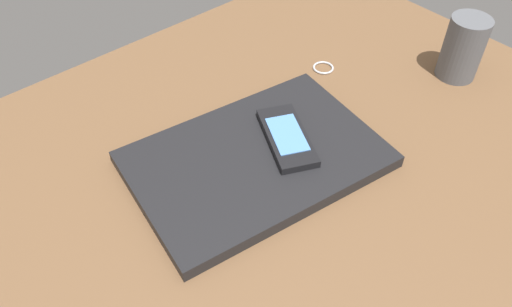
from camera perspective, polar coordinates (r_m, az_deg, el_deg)
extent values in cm
cube|color=brown|center=(63.07, -3.72, -7.75)|extent=(120.00, 80.00, 3.00)
cube|color=black|center=(66.62, 0.00, -0.66)|extent=(35.21, 26.21, 1.82)
cube|color=black|center=(67.63, 3.53, 1.84)|extent=(9.83, 12.98, 1.09)
cube|color=#5993E0|center=(67.21, 3.55, 2.22)|extent=(6.85, 8.41, 0.14)
cylinder|color=#595B60|center=(85.62, 22.41, 10.99)|extent=(6.16, 6.16, 10.06)
torus|color=silver|center=(84.21, 7.63, 9.61)|extent=(3.45, 3.45, 0.36)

